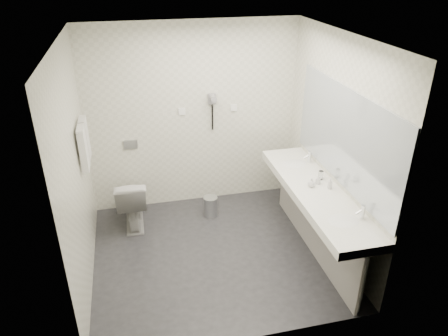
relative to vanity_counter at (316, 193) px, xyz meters
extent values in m
plane|color=#252529|center=(-1.12, 0.20, -0.80)|extent=(2.80, 2.80, 0.00)
plane|color=white|center=(-1.12, 0.20, 1.70)|extent=(2.80, 2.80, 0.00)
plane|color=silver|center=(-1.12, 1.50, 0.45)|extent=(2.80, 0.00, 2.80)
plane|color=silver|center=(-1.12, -1.10, 0.45)|extent=(2.80, 0.00, 2.80)
plane|color=silver|center=(-2.52, 0.20, 0.45)|extent=(0.00, 2.60, 2.60)
plane|color=silver|center=(0.27, 0.20, 0.45)|extent=(0.00, 2.60, 2.60)
cube|color=white|center=(0.00, 0.00, 0.00)|extent=(0.55, 2.20, 0.10)
cube|color=gray|center=(0.02, 0.00, -0.42)|extent=(0.03, 2.15, 0.75)
cylinder|color=silver|center=(0.05, -1.04, -0.42)|extent=(0.06, 0.06, 0.75)
cylinder|color=silver|center=(0.05, 1.04, -0.42)|extent=(0.06, 0.06, 0.75)
cube|color=#B2BCC6|center=(0.26, 0.00, 0.65)|extent=(0.02, 2.20, 1.05)
ellipsoid|color=white|center=(0.00, -0.65, 0.04)|extent=(0.40, 0.31, 0.05)
ellipsoid|color=white|center=(0.00, 0.65, 0.04)|extent=(0.40, 0.31, 0.05)
cylinder|color=silver|center=(0.19, -0.65, 0.12)|extent=(0.04, 0.04, 0.15)
cylinder|color=silver|center=(0.19, 0.65, 0.12)|extent=(0.04, 0.04, 0.15)
imported|color=silver|center=(0.07, 0.10, 0.10)|extent=(0.07, 0.07, 0.10)
imported|color=silver|center=(-0.03, 0.06, 0.10)|extent=(0.12, 0.12, 0.11)
imported|color=silver|center=(0.15, -0.03, 0.12)|extent=(0.06, 0.06, 0.14)
cylinder|color=silver|center=(0.14, 0.20, 0.10)|extent=(0.07, 0.07, 0.10)
imported|color=white|center=(-2.03, 1.05, -0.45)|extent=(0.40, 0.69, 0.69)
cube|color=#B2B5BA|center=(-1.98, 1.49, 0.15)|extent=(0.18, 0.02, 0.12)
cylinder|color=#B2B5BA|center=(-1.01, 1.02, -0.67)|extent=(0.20, 0.20, 0.27)
cylinder|color=#B2B5BA|center=(-1.01, 1.02, -0.53)|extent=(0.19, 0.19, 0.02)
cylinder|color=silver|center=(-2.47, 0.75, 0.75)|extent=(0.02, 0.62, 0.02)
cube|color=silver|center=(-2.46, 0.61, 0.53)|extent=(0.07, 0.24, 0.48)
cube|color=silver|center=(-2.46, 0.89, 0.53)|extent=(0.07, 0.24, 0.48)
cube|color=gray|center=(-0.88, 1.47, 0.70)|extent=(0.10, 0.04, 0.14)
cylinder|color=gray|center=(-0.88, 1.40, 0.73)|extent=(0.08, 0.14, 0.08)
cylinder|color=black|center=(-0.88, 1.46, 0.45)|extent=(0.02, 0.02, 0.35)
cube|color=white|center=(-1.27, 1.49, 0.55)|extent=(0.09, 0.02, 0.09)
cube|color=white|center=(-0.57, 1.49, 0.55)|extent=(0.09, 0.02, 0.09)
camera|label=1|loc=(-1.93, -3.75, 2.39)|focal=33.83mm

